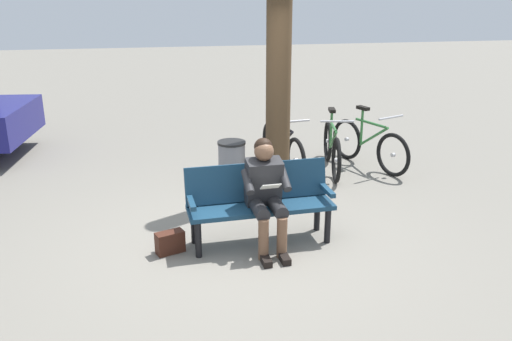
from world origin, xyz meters
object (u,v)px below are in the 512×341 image
Objects in this scene: bicycle_green at (283,149)px; bench at (259,198)px; tree_trunk at (279,60)px; handbag at (170,242)px; litter_bin at (232,169)px; bicycle_black at (369,145)px; person_reading at (266,189)px; bicycle_purple at (332,148)px.

bench is at bearing -28.12° from bicycle_green.
tree_trunk is 1.66m from bicycle_green.
litter_bin is (-0.89, -1.55, 0.26)m from handbag.
bicycle_green is at bearing -114.37° from bicycle_black.
litter_bin reaches higher than handbag.
tree_trunk is at bearing -113.16° from bench.
bicycle_green is at bearing -112.63° from bench.
person_reading is 2.08m from tree_trunk.
bicycle_black is (-3.15, -2.36, 0.24)m from handbag.
bench is 1.03× the size of bicycle_black.
bicycle_black is 1.37m from bicycle_green.
person_reading is 2.56m from bicycle_green.
handbag is 0.18× the size of bicycle_green.
litter_bin is 0.46× the size of bicycle_purple.
person_reading reaches higher than bench.
bicycle_purple is at bearing -146.76° from tree_trunk.
bicycle_black is (-2.16, -2.22, -0.15)m from bench.
litter_bin is 1.25m from bicycle_green.
person_reading is 0.76× the size of bicycle_black.
bicycle_purple is at bearing -155.55° from litter_bin.
litter_bin is 0.45× the size of bicycle_green.
tree_trunk reaches higher than bicycle_purple.
bicycle_black is at bearing -160.26° from litter_bin.
bench is 1.42m from litter_bin.
tree_trunk is at bearing -27.09° from bicycle_green.
bench is 0.98× the size of bicycle_purple.
person_reading is at bearing 73.36° from tree_trunk.
bicycle_green reaches higher than bench.
bicycle_green is (-0.79, -2.27, -0.15)m from bench.
handbag is at bearing 46.94° from tree_trunk.
person_reading is at bearing -26.04° from bicycle_green.
tree_trunk reaches higher than litter_bin.
bicycle_black is 0.62m from bicycle_purple.
bench is 0.23m from person_reading.
tree_trunk is at bearing -88.45° from bicycle_black.
bench is at bearing -171.97° from handbag.
bench is 2.65m from bicycle_purple.
person_reading is 0.72× the size of bicycle_purple.
tree_trunk is 2.16× the size of bicycle_green.
handbag is at bearing -75.59° from bicycle_black.
tree_trunk reaches higher than bicycle_green.
person_reading is 1.60m from litter_bin.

